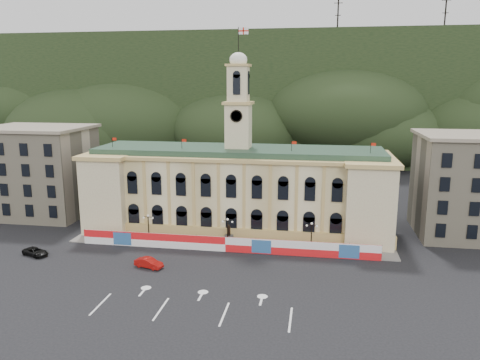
% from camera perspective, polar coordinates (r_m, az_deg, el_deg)
% --- Properties ---
extents(ground, '(260.00, 260.00, 0.00)m').
position_cam_1_polar(ground, '(64.97, -4.42, -13.28)').
color(ground, black).
rests_on(ground, ground).
extents(lane_markings, '(26.00, 10.00, 0.02)m').
position_cam_1_polar(lane_markings, '(60.63, -5.58, -15.23)').
color(lane_markings, white).
rests_on(lane_markings, ground).
extents(hill_ridge, '(230.00, 80.00, 64.00)m').
position_cam_1_polar(hill_ridge, '(179.79, 4.89, 9.25)').
color(hill_ridge, black).
rests_on(hill_ridge, ground).
extents(city_hall, '(56.20, 17.60, 37.10)m').
position_cam_1_polar(city_hall, '(88.12, -0.23, -1.06)').
color(city_hall, beige).
rests_on(city_hall, ground).
extents(side_building_left, '(21.00, 17.00, 18.60)m').
position_cam_1_polar(side_building_left, '(106.62, -23.34, 1.04)').
color(side_building_left, '#B7AA8D').
rests_on(side_building_left, ground).
extents(side_building_right, '(21.00, 17.00, 18.60)m').
position_cam_1_polar(side_building_right, '(94.28, 26.87, -0.58)').
color(side_building_right, '#B7AA8D').
rests_on(side_building_right, ground).
extents(hoarding_fence, '(50.00, 0.44, 2.50)m').
position_cam_1_polar(hoarding_fence, '(78.09, -1.74, -7.83)').
color(hoarding_fence, red).
rests_on(hoarding_fence, ground).
extents(pavement, '(56.00, 5.50, 0.16)m').
position_cam_1_polar(pavement, '(80.97, -1.41, -7.98)').
color(pavement, slate).
rests_on(pavement, ground).
extents(statue, '(1.40, 1.40, 3.72)m').
position_cam_1_polar(statue, '(80.84, -1.38, -7.18)').
color(statue, '#595651').
rests_on(statue, ground).
extents(lamp_left, '(1.96, 0.44, 5.15)m').
position_cam_1_polar(lamp_left, '(83.00, -11.10, -5.52)').
color(lamp_left, black).
rests_on(lamp_left, ground).
extents(lamp_center, '(1.96, 0.44, 5.15)m').
position_cam_1_polar(lamp_center, '(79.31, -1.52, -6.12)').
color(lamp_center, black).
rests_on(lamp_center, ground).
extents(lamp_right, '(1.96, 0.44, 5.15)m').
position_cam_1_polar(lamp_right, '(77.99, 8.70, -6.58)').
color(lamp_right, black).
rests_on(lamp_right, ground).
extents(red_sedan, '(3.91, 5.30, 1.47)m').
position_cam_1_polar(red_sedan, '(73.13, -11.06, -9.89)').
color(red_sedan, '#A00E0B').
rests_on(red_sedan, ground).
extents(black_suv, '(5.18, 6.02, 1.28)m').
position_cam_1_polar(black_suv, '(83.36, -23.67, -8.02)').
color(black_suv, black).
rests_on(black_suv, ground).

